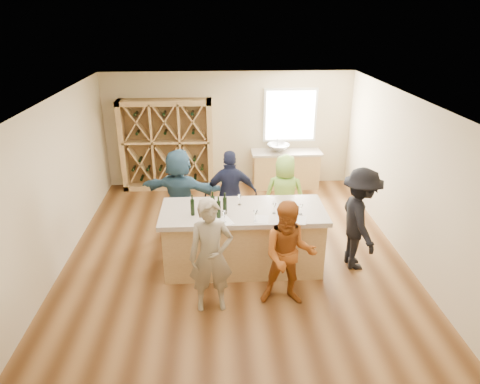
{
  "coord_description": "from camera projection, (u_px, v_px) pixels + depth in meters",
  "views": [
    {
      "loc": [
        -0.28,
        -6.73,
        4.13
      ],
      "look_at": [
        0.1,
        0.2,
        1.15
      ],
      "focal_mm": 32.0,
      "sensor_mm": 36.0,
      "label": 1
    }
  ],
  "objects": [
    {
      "name": "tasting_menu_b",
      "position": [
        261.0,
        219.0,
        6.72
      ],
      "size": [
        0.27,
        0.34,
        0.0
      ],
      "primitive_type": "cube",
      "rotation": [
        0.0,
        0.0,
        -0.15
      ],
      "color": "white",
      "rests_on": "tasting_counter_top"
    },
    {
      "name": "wine_bottle_e",
      "position": [
        225.0,
        205.0,
        6.87
      ],
      "size": [
        0.08,
        0.08,
        0.28
      ],
      "primitive_type": "cylinder",
      "rotation": [
        0.0,
        0.0,
        -0.18
      ],
      "color": "black",
      "rests_on": "tasting_counter_top"
    },
    {
      "name": "back_counter_top",
      "position": [
        286.0,
        152.0,
        10.47
      ],
      "size": [
        1.7,
        0.62,
        0.06
      ],
      "primitive_type": "cube",
      "color": "#B2A391",
      "rests_on": "back_counter_base"
    },
    {
      "name": "wall_back",
      "position": [
        229.0,
        129.0,
        10.52
      ],
      "size": [
        6.0,
        0.1,
        2.8
      ],
      "primitive_type": "cube",
      "color": "beige",
      "rests_on": "ground"
    },
    {
      "name": "window_pane",
      "position": [
        290.0,
        116.0,
        10.35
      ],
      "size": [
        1.18,
        0.01,
        1.18
      ],
      "primitive_type": "cube",
      "color": "white",
      "rests_on": "wall_back"
    },
    {
      "name": "window_frame",
      "position": [
        290.0,
        115.0,
        10.38
      ],
      "size": [
        1.3,
        0.06,
        1.3
      ],
      "primitive_type": "cube",
      "color": "white",
      "rests_on": "wall_back"
    },
    {
      "name": "ceiling",
      "position": [
        234.0,
        98.0,
        6.69
      ],
      "size": [
        6.0,
        7.0,
        0.1
      ],
      "primitive_type": "cube",
      "color": "white",
      "rests_on": "ground"
    },
    {
      "name": "wine_glass_b",
      "position": [
        255.0,
        216.0,
        6.62
      ],
      "size": [
        0.09,
        0.09,
        0.19
      ],
      "primitive_type": "cone",
      "rotation": [
        0.0,
        0.0,
        0.2
      ],
      "color": "white",
      "rests_on": "tasting_counter_top"
    },
    {
      "name": "faucet",
      "position": [
        277.0,
        143.0,
        10.55
      ],
      "size": [
        0.02,
        0.02,
        0.3
      ],
      "primitive_type": "cylinder",
      "color": "silver",
      "rests_on": "back_counter_top"
    },
    {
      "name": "person_far_left",
      "position": [
        180.0,
        193.0,
        8.2
      ],
      "size": [
        1.72,
        0.96,
        1.75
      ],
      "primitive_type": "imported",
      "rotation": [
        0.0,
        0.0,
        2.89
      ],
      "color": "#335972",
      "rests_on": "floor"
    },
    {
      "name": "wine_glass_e",
      "position": [
        301.0,
        210.0,
        6.85
      ],
      "size": [
        0.07,
        0.07,
        0.16
      ],
      "primitive_type": "cone",
      "rotation": [
        0.0,
        0.0,
        -0.14
      ],
      "color": "white",
      "rests_on": "tasting_counter_top"
    },
    {
      "name": "wall_front",
      "position": [
        251.0,
        325.0,
        4.0
      ],
      "size": [
        6.0,
        0.1,
        2.8
      ],
      "primitive_type": "cube",
      "color": "beige",
      "rests_on": "ground"
    },
    {
      "name": "person_server",
      "position": [
        359.0,
        219.0,
        7.13
      ],
      "size": [
        0.55,
        1.16,
        1.79
      ],
      "primitive_type": "imported",
      "rotation": [
        0.0,
        0.0,
        1.59
      ],
      "color": "black",
      "rests_on": "floor"
    },
    {
      "name": "tasting_counter_base",
      "position": [
        243.0,
        240.0,
        7.28
      ],
      "size": [
        2.6,
        1.0,
        1.0
      ],
      "primitive_type": "cube",
      "color": "tan",
      "rests_on": "floor"
    },
    {
      "name": "tasting_counter_top",
      "position": [
        243.0,
        212.0,
        7.06
      ],
      "size": [
        2.72,
        1.12,
        0.08
      ],
      "primitive_type": "cube",
      "color": "#B2A391",
      "rests_on": "tasting_counter_base"
    },
    {
      "name": "person_near_right",
      "position": [
        289.0,
        255.0,
        6.23
      ],
      "size": [
        0.85,
        0.52,
        1.66
      ],
      "primitive_type": "imported",
      "rotation": [
        0.0,
        0.0,
        -0.1
      ],
      "color": "#994C19",
      "rests_on": "floor"
    },
    {
      "name": "wine_glass_d",
      "position": [
        274.0,
        208.0,
        6.89
      ],
      "size": [
        0.08,
        0.08,
        0.18
      ],
      "primitive_type": "cone",
      "rotation": [
        0.0,
        0.0,
        0.32
      ],
      "color": "white",
      "rests_on": "tasting_counter_top"
    },
    {
      "name": "wall_right",
      "position": [
        410.0,
        180.0,
        7.41
      ],
      "size": [
        0.1,
        7.0,
        2.8
      ],
      "primitive_type": "cube",
      "color": "beige",
      "rests_on": "ground"
    },
    {
      "name": "wine_bottle_c",
      "position": [
        213.0,
        205.0,
        6.89
      ],
      "size": [
        0.08,
        0.08,
        0.29
      ],
      "primitive_type": "cylinder",
      "rotation": [
        0.0,
        0.0,
        0.07
      ],
      "color": "black",
      "rests_on": "tasting_counter_top"
    },
    {
      "name": "wine_glass_a",
      "position": [
        224.0,
        217.0,
        6.58
      ],
      "size": [
        0.1,
        0.1,
        0.2
      ],
      "primitive_type": "cone",
      "rotation": [
        0.0,
        0.0,
        0.38
      ],
      "color": "white",
      "rests_on": "tasting_counter_top"
    },
    {
      "name": "wine_glass_f",
      "position": [
        239.0,
        200.0,
        7.19
      ],
      "size": [
        0.07,
        0.07,
        0.18
      ],
      "primitive_type": "cone",
      "color": "white",
      "rests_on": "tasting_counter_top"
    },
    {
      "name": "wine_rack",
      "position": [
        167.0,
        145.0,
        10.31
      ],
      "size": [
        2.2,
        0.45,
        2.2
      ],
      "primitive_type": "cube",
      "color": "tan",
      "rests_on": "floor"
    },
    {
      "name": "wall_left",
      "position": [
        52.0,
        187.0,
        7.11
      ],
      "size": [
        0.1,
        7.0,
        2.8
      ],
      "primitive_type": "cube",
      "color": "beige",
      "rests_on": "ground"
    },
    {
      "name": "wine_glass_c",
      "position": [
        289.0,
        215.0,
        6.66
      ],
      "size": [
        0.07,
        0.07,
        0.17
      ],
      "primitive_type": "cone",
      "rotation": [
        0.0,
        0.0,
        0.04
      ],
      "color": "white",
      "rests_on": "tasting_counter_top"
    },
    {
      "name": "wine_bottle_d",
      "position": [
        219.0,
        209.0,
        6.72
      ],
      "size": [
        0.08,
        0.08,
        0.28
      ],
      "primitive_type": "cylinder",
      "rotation": [
        0.0,
        0.0,
        -0.24
      ],
      "color": "black",
      "rests_on": "tasting_counter_top"
    },
    {
      "name": "person_far_right",
      "position": [
        284.0,
        195.0,
        8.28
      ],
      "size": [
        0.86,
        0.63,
        1.61
      ],
      "primitive_type": "imported",
      "rotation": [
        0.0,
        0.0,
        2.98
      ],
      "color": "#8CC64C",
      "rests_on": "floor"
    },
    {
      "name": "sink",
      "position": [
        278.0,
        148.0,
        10.41
      ],
      "size": [
        0.54,
        0.54,
        0.19
      ],
      "primitive_type": "imported",
      "color": "silver",
      "rests_on": "back_counter_top"
    },
    {
      "name": "tasting_menu_c",
      "position": [
        299.0,
        220.0,
        6.7
      ],
      "size": [
        0.29,
        0.35,
        0.0
      ],
      "primitive_type": "cube",
      "rotation": [
        0.0,
        0.0,
        -0.26
      ],
      "color": "white",
      "rests_on": "tasting_counter_top"
    },
    {
      "name": "person_far_mid",
      "position": [
        231.0,
        194.0,
        8.19
      ],
      "size": [
        1.02,
        0.53,
        1.73
      ],
      "primitive_type": "imported",
      "rotation": [
        0.0,
        0.0,
        3.15
      ],
      "color": "#191E38",
      "rests_on": "floor"
    },
    {
      "name": "floor",
      "position": [
        235.0,
        256.0,
        7.83
      ],
      "size": [
        6.0,
        7.0,
        0.1
      ],
      "primitive_type": "cube",
      "color": "brown",
      "rests_on": "ground"
    },
    {
      "name": "person_near_left",
      "position": [
        211.0,
        256.0,
        6.1
      ],
      "size": [
        0.68,
        0.52,
        1.76
      ],
      "primitive_type": "imported",
      "rotation": [
        0.0,
        0.0,
        0.08
      ],
      "color": "gray",
      "rests_on": "floor"
    },
    {
      "name": "tasting_menu_a",
      "position": [
        223.0,
        221.0,
        6.67
      ],
      "size": [
        0.35,
        0.4,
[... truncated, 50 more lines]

